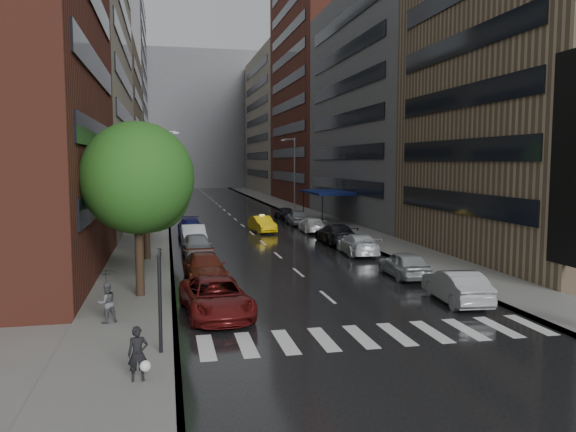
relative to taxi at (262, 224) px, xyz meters
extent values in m
plane|color=gray|center=(-1.04, -28.58, -0.72)|extent=(220.00, 220.00, 0.00)
cube|color=black|center=(-1.04, 21.42, -0.72)|extent=(14.00, 140.00, 0.01)
cube|color=gray|center=(-10.04, 21.42, -0.65)|extent=(4.00, 140.00, 0.15)
cube|color=gray|center=(7.96, 21.42, -0.65)|extent=(4.00, 140.00, 0.15)
cube|color=silver|center=(-7.14, -30.58, -0.71)|extent=(0.55, 2.80, 0.01)
cube|color=silver|center=(-5.74, -30.58, -0.71)|extent=(0.55, 2.80, 0.01)
cube|color=silver|center=(-4.34, -30.58, -0.71)|extent=(0.55, 2.80, 0.01)
cube|color=silver|center=(-2.94, -30.58, -0.71)|extent=(0.55, 2.80, 0.01)
cube|color=silver|center=(-1.54, -30.58, -0.71)|extent=(0.55, 2.80, 0.01)
cube|color=silver|center=(-0.14, -30.58, -0.71)|extent=(0.55, 2.80, 0.01)
cube|color=silver|center=(1.26, -30.58, -0.71)|extent=(0.55, 2.80, 0.01)
cube|color=silver|center=(2.66, -30.58, -0.71)|extent=(0.55, 2.80, 0.01)
cube|color=silver|center=(4.06, -30.58, -0.71)|extent=(0.55, 2.80, 0.01)
cube|color=silver|center=(5.46, -30.58, -0.71)|extent=(0.55, 2.80, 0.01)
cube|color=maroon|center=(-16.04, -16.58, 12.28)|extent=(8.00, 20.00, 26.00)
cube|color=gray|center=(-16.04, 7.42, 16.28)|extent=(8.00, 28.00, 34.00)
cube|color=#937A5B|center=(-16.04, 35.42, 10.28)|extent=(8.00, 28.00, 22.00)
cube|color=slate|center=(-16.04, 65.42, 18.28)|extent=(8.00, 32.00, 38.00)
cube|color=#937A5B|center=(13.96, -16.58, 14.28)|extent=(8.00, 20.00, 30.00)
cube|color=slate|center=(13.96, 7.42, 11.28)|extent=(8.00, 28.00, 24.00)
cube|color=maroon|center=(13.96, 35.42, 17.28)|extent=(8.00, 28.00, 36.00)
cube|color=gray|center=(13.96, 65.42, 13.28)|extent=(8.00, 32.00, 28.00)
cube|color=black|center=(10.06, -26.58, 5.78)|extent=(0.30, 2.20, 10.00)
cube|color=slate|center=(-1.04, 89.42, 15.28)|extent=(40.00, 14.00, 32.00)
cylinder|color=#382619|center=(-9.64, -22.97, 1.53)|extent=(0.40, 0.40, 4.50)
sphere|color=#1E5116|center=(-9.64, -22.97, 4.90)|extent=(5.15, 5.15, 5.15)
cylinder|color=#382619|center=(-9.64, -12.91, 1.65)|extent=(0.40, 0.40, 4.76)
sphere|color=#1E5116|center=(-9.64, -12.91, 5.22)|extent=(5.44, 5.44, 5.44)
cylinder|color=#382619|center=(-9.64, 0.63, 1.67)|extent=(0.40, 0.40, 4.78)
sphere|color=#1E5116|center=(-9.64, 0.63, 5.26)|extent=(5.47, 5.47, 5.47)
imported|color=yellow|center=(0.00, 0.00, 0.00)|extent=(2.11, 4.56, 1.45)
imported|color=#611313|center=(-6.44, -26.59, 0.04)|extent=(3.03, 5.73, 1.54)
imported|color=#571D11|center=(-6.44, -19.76, 0.01)|extent=(2.34, 5.14, 1.46)
imported|color=gray|center=(-6.44, -12.33, 0.07)|extent=(2.09, 4.76, 1.59)
imported|color=#B5BABF|center=(-6.44, -7.20, 0.08)|extent=(1.84, 4.91, 1.60)
imported|color=#0E0F45|center=(-6.44, -0.85, 0.01)|extent=(2.07, 5.07, 1.47)
imported|color=gray|center=(4.36, -26.77, 0.03)|extent=(2.01, 4.73, 1.52)
imported|color=#9DA3A7|center=(4.36, -21.08, 0.02)|extent=(1.86, 4.38, 1.48)
imported|color=silver|center=(4.36, -13.44, 0.01)|extent=(2.37, 5.16, 1.46)
imported|color=black|center=(4.36, -8.25, 0.06)|extent=(2.22, 5.42, 1.57)
imported|color=white|center=(4.36, -1.03, -0.05)|extent=(2.13, 4.73, 1.35)
imported|color=gray|center=(4.36, 4.81, 0.07)|extent=(2.05, 4.70, 1.58)
imported|color=black|center=(4.36, 10.95, -0.04)|extent=(1.95, 4.12, 1.36)
imported|color=black|center=(-9.25, -33.47, 0.21)|extent=(0.59, 0.40, 1.57)
sphere|color=white|center=(-9.05, -33.57, -0.12)|extent=(0.32, 0.32, 0.32)
imported|color=#525258|center=(-10.70, -27.29, 0.22)|extent=(0.96, 0.88, 1.58)
imported|color=black|center=(-10.70, -27.29, 1.08)|extent=(0.96, 0.98, 0.88)
cylinder|color=black|center=(-8.64, -31.18, 1.03)|extent=(0.12, 0.12, 3.20)
imported|color=black|center=(-8.64, -31.18, 2.43)|extent=(0.18, 0.15, 0.90)
cylinder|color=gray|center=(-8.84, 1.42, 3.93)|extent=(0.18, 0.18, 9.00)
cube|color=gray|center=(-7.44, 1.42, 8.13)|extent=(0.50, 0.22, 0.16)
cylinder|color=gray|center=(6.76, 16.42, 3.93)|extent=(0.18, 0.18, 9.00)
cube|color=gray|center=(5.36, 16.42, 8.13)|extent=(0.50, 0.22, 0.16)
cube|color=navy|center=(7.96, 6.42, 2.43)|extent=(4.00, 8.00, 0.25)
cylinder|color=black|center=(6.36, 2.62, 0.93)|extent=(0.12, 0.12, 3.00)
cylinder|color=black|center=(6.36, 10.22, 0.93)|extent=(0.12, 0.12, 3.00)
camera|label=1|loc=(-8.36, -49.49, 5.67)|focal=35.00mm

